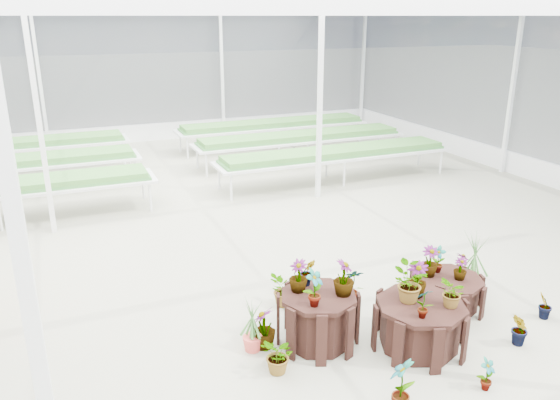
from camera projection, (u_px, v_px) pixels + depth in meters
name	position (u px, v px, depth m)	size (l,w,h in m)	color
ground_plane	(261.00, 291.00, 8.75)	(24.00, 24.00, 0.00)	gray
greenhouse_shell	(259.00, 155.00, 8.03)	(18.00, 24.00, 4.50)	white
steel_frame	(259.00, 155.00, 8.03)	(18.00, 24.00, 4.50)	silver
nursery_benches	(168.00, 161.00, 14.91)	(16.00, 7.00, 0.84)	silver
plinth_tall	(318.00, 319.00, 7.28)	(1.06, 1.06, 0.73)	black
plinth_mid	(420.00, 325.00, 7.20)	(1.22, 1.22, 0.64)	black
plinth_low	(446.00, 293.00, 8.20)	(1.10, 1.10, 0.49)	black
nursery_plants	(378.00, 295.00, 7.58)	(4.52, 3.13, 1.24)	#3D7331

